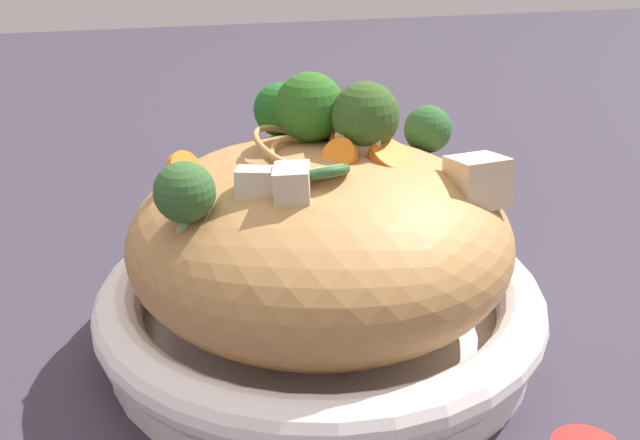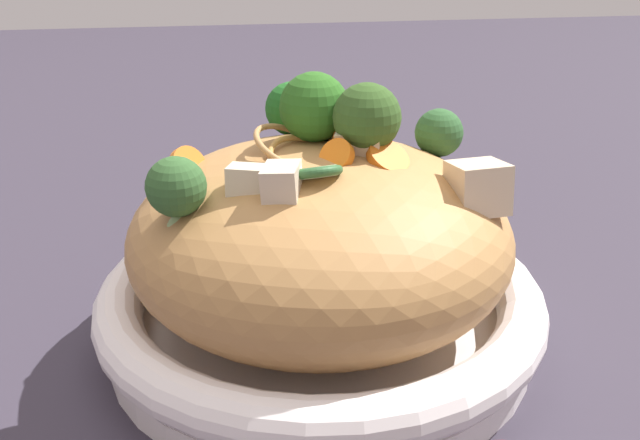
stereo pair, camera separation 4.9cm
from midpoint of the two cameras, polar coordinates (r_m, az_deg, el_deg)
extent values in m
plane|color=#332D39|center=(0.54, -2.66, -9.28)|extent=(3.00, 3.00, 0.00)
cylinder|color=white|center=(0.54, -2.68, -8.47)|extent=(0.30, 0.30, 0.02)
torus|color=white|center=(0.52, -2.73, -6.05)|extent=(0.32, 0.32, 0.03)
ellipsoid|color=#B17D46|center=(0.50, -2.83, -1.40)|extent=(0.26, 0.26, 0.13)
torus|color=#B7854D|center=(0.48, -5.09, 5.52)|extent=(0.07, 0.07, 0.03)
torus|color=#B5823F|center=(0.47, -3.53, 4.29)|extent=(0.08, 0.08, 0.03)
torus|color=#B48643|center=(0.48, -2.27, 1.92)|extent=(0.05, 0.05, 0.03)
cone|color=#99B46C|center=(0.50, -3.07, 6.18)|extent=(0.03, 0.03, 0.02)
sphere|color=#2A601E|center=(0.50, -3.14, 8.84)|extent=(0.07, 0.07, 0.05)
cone|color=#8EAE75|center=(0.55, 5.83, 5.00)|extent=(0.02, 0.02, 0.02)
sphere|color=#2E592D|center=(0.55, 5.92, 7.08)|extent=(0.05, 0.05, 0.04)
cone|color=#92B074|center=(0.56, -5.65, 6.46)|extent=(0.03, 0.03, 0.02)
sphere|color=#1F5E1F|center=(0.55, -5.74, 8.60)|extent=(0.06, 0.06, 0.04)
cone|color=#9AB874|center=(0.44, -13.64, -0.35)|extent=(0.02, 0.02, 0.01)
sphere|color=#315A2B|center=(0.43, -13.89, 2.07)|extent=(0.04, 0.04, 0.04)
cone|color=#96B376|center=(0.48, 0.61, 5.42)|extent=(0.03, 0.02, 0.02)
sphere|color=#315220|center=(0.48, 0.63, 8.15)|extent=(0.05, 0.05, 0.05)
cone|color=#99AD71|center=(0.49, 0.45, 5.43)|extent=(0.03, 0.03, 0.02)
sphere|color=#2B5426|center=(0.48, 0.46, 8.14)|extent=(0.05, 0.05, 0.04)
cylinder|color=orange|center=(0.49, -13.41, 3.69)|extent=(0.03, 0.03, 0.03)
cylinder|color=orange|center=(0.49, -0.47, 6.13)|extent=(0.03, 0.03, 0.02)
cylinder|color=orange|center=(0.47, 2.46, 5.04)|extent=(0.04, 0.04, 0.02)
cylinder|color=orange|center=(0.55, -2.54, 7.04)|extent=(0.03, 0.03, 0.02)
cylinder|color=orange|center=(0.46, -1.53, 5.04)|extent=(0.03, 0.03, 0.02)
cylinder|color=beige|center=(0.44, -3.13, 3.68)|extent=(0.03, 0.03, 0.02)
torus|color=#2C5A2E|center=(0.44, -3.13, 3.68)|extent=(0.04, 0.04, 0.02)
cylinder|color=beige|center=(0.50, -1.74, 6.60)|extent=(0.04, 0.04, 0.02)
torus|color=#2B5027|center=(0.50, -1.74, 6.60)|extent=(0.05, 0.05, 0.03)
cylinder|color=beige|center=(0.54, -3.74, 7.05)|extent=(0.05, 0.05, 0.02)
torus|color=#225D23|center=(0.54, -3.74, 7.05)|extent=(0.06, 0.06, 0.02)
cube|color=beige|center=(0.42, -5.55, 2.74)|extent=(0.03, 0.03, 0.02)
cube|color=beige|center=(0.48, 9.40, 2.95)|extent=(0.04, 0.04, 0.04)
cube|color=beige|center=(0.48, 0.23, 6.04)|extent=(0.04, 0.04, 0.02)
cube|color=beige|center=(0.43, -8.28, 2.86)|extent=(0.03, 0.03, 0.02)
camera|label=1|loc=(0.02, -92.86, -1.26)|focal=40.63mm
camera|label=2|loc=(0.02, 87.14, 1.26)|focal=40.63mm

